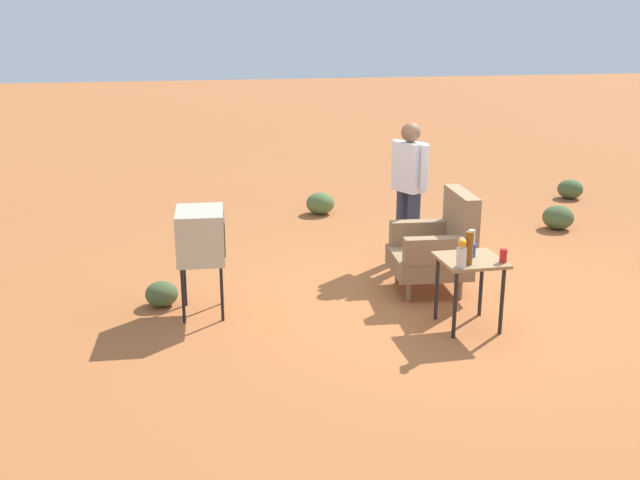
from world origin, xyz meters
The scene contains 14 objects.
ground_plane centered at (0.00, 0.00, 0.00)m, with size 60.00×60.00×0.00m, color #AD6033.
armchair centered at (-0.28, 0.08, 0.50)m, with size 0.84×0.85×1.06m.
side_table centered at (0.66, 0.02, 0.56)m, with size 0.56×0.56×0.66m.
tv_on_stand centered at (-0.18, -2.35, 0.78)m, with size 0.63×0.49×1.03m.
person_standing centered at (-1.26, 0.07, 0.94)m, with size 0.53×0.35×1.64m.
soda_can_red centered at (0.82, 0.26, 0.72)m, with size 0.07×0.07×0.12m, color red.
bottle_short_clear centered at (0.43, 0.12, 0.76)m, with size 0.06×0.06×0.20m, color silver.
soda_can_blue centered at (0.61, 0.05, 0.72)m, with size 0.07×0.07×0.12m, color blue.
bottle_tall_amber centered at (0.81, -0.07, 0.81)m, with size 0.07×0.07×0.30m, color brown.
flower_vase centered at (0.87, -0.17, 0.81)m, with size 0.15×0.10×0.27m.
shrub_near centered at (-0.45, -2.75, 0.13)m, with size 0.32×0.32×0.25m, color #475B33.
shrub_mid centered at (-3.68, -0.45, 0.16)m, with size 0.41×0.41×0.32m, color #516B38.
shrub_far centered at (-3.80, 3.67, 0.15)m, with size 0.40×0.40×0.31m, color #475B33.
shrub_lone centered at (-2.20, 2.56, 0.16)m, with size 0.42×0.42×0.32m, color #475B33.
Camera 1 is at (6.52, -2.64, 2.72)m, focal length 40.99 mm.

